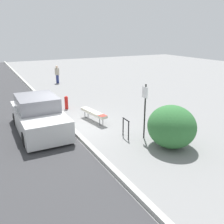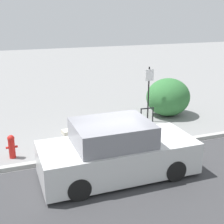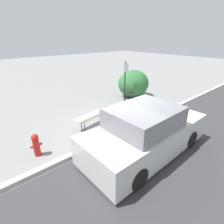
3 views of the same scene
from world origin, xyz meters
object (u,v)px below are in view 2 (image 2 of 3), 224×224
Objects in this scene: bench at (89,128)px; sign_post at (149,89)px; fire_hydrant at (12,146)px; parked_car_near at (117,152)px; bike_rack at (147,116)px.

sign_post reaches higher than bench.
fire_hydrant is (-5.53, -1.59, -0.98)m from sign_post.
sign_post is 3.01× the size of fire_hydrant.
parked_car_near is (2.70, -2.13, 0.30)m from fire_hydrant.
fire_hydrant is at bearing 141.87° from parked_car_near.
bike_rack is at bearing 10.23° from fire_hydrant.
sign_post is 4.72m from parked_car_near.
parked_car_near is at bearing -127.22° from sign_post.
bike_rack reaches higher than bench.
parked_car_near is (-2.83, -3.72, -0.68)m from sign_post.
parked_car_near is (0.02, -2.67, 0.26)m from bench.
fire_hydrant reaches higher than bench.
bike_rack is at bearing 51.44° from parked_car_near.
sign_post is at bearing 11.65° from bench.
bench is 2.42× the size of bike_rack.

